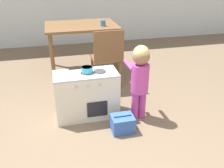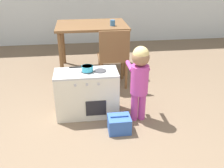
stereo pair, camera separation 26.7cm
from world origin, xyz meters
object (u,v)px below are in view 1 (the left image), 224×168
object	(u,v)px
dining_chair_near	(107,56)
dining_table	(82,31)
play_kitchen	(87,95)
child_figure	(140,73)
toy_basket	(122,123)
cup_on_table	(103,23)
toy_pot	(86,69)

from	to	relation	value
dining_chair_near	dining_table	bearing A→B (deg)	109.28
play_kitchen	dining_table	distance (m)	1.41
child_figure	dining_table	world-z (taller)	child_figure
child_figure	dining_chair_near	xyz separation A→B (m)	(-0.16, 0.85, -0.09)
child_figure	dining_chair_near	bearing A→B (deg)	100.32
child_figure	toy_basket	xyz separation A→B (m)	(-0.24, -0.20, -0.45)
child_figure	cup_on_table	size ratio (longest dim) A/B	9.74
toy_basket	cup_on_table	world-z (taller)	cup_on_table
child_figure	toy_pot	bearing A→B (deg)	161.34
cup_on_table	dining_table	bearing A→B (deg)	150.66
toy_pot	child_figure	distance (m)	0.56
play_kitchen	dining_chair_near	world-z (taller)	dining_chair_near
dining_chair_near	toy_basket	bearing A→B (deg)	-94.52
dining_chair_near	cup_on_table	distance (m)	0.62
dining_table	play_kitchen	bearing A→B (deg)	-96.15
toy_basket	child_figure	bearing A→B (deg)	40.03
toy_pot	cup_on_table	size ratio (longest dim) A/B	2.95
child_figure	dining_chair_near	size ratio (longest dim) A/B	1.02
toy_pot	toy_basket	world-z (taller)	toy_pot
toy_pot	child_figure	xyz separation A→B (m)	(0.53, -0.18, -0.03)
toy_pot	dining_table	bearing A→B (deg)	84.33
dining_table	dining_chair_near	distance (m)	0.75
toy_pot	dining_chair_near	xyz separation A→B (m)	(0.37, 0.67, -0.12)
play_kitchen	dining_chair_near	distance (m)	0.80
toy_pot	child_figure	size ratio (longest dim) A/B	0.30
play_kitchen	toy_pot	distance (m)	0.30
toy_pot	cup_on_table	bearing A→B (deg)	69.90
dining_chair_near	cup_on_table	bearing A→B (deg)	83.18
toy_basket	cup_on_table	bearing A→B (deg)	84.72
toy_basket	toy_pot	bearing A→B (deg)	127.43
toy_pot	toy_basket	bearing A→B (deg)	-52.57
child_figure	cup_on_table	distance (m)	1.39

